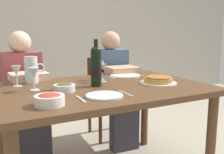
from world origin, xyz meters
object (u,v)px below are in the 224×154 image
object	(u,v)px
wine_bottle	(96,66)
chair_left	(21,100)
water_pitcher	(31,71)
dinner_plate_right_setting	(104,96)
chair_right	(106,91)
diner_left	(25,93)
dinner_plate_left_setting	(125,75)
diner_right	(115,84)
dining_table	(103,99)
wine_glass_centre	(102,69)
salad_bowl	(50,99)
wine_glass_left_diner	(100,67)
wine_glass_spare	(16,72)
wine_glass_right_diner	(34,74)
baked_tart	(158,80)
olive_bowl	(64,87)

from	to	relation	value
wine_bottle	chair_left	distance (m)	1.06
water_pitcher	dinner_plate_right_setting	bearing A→B (deg)	-64.14
wine_bottle	chair_right	xyz separation A→B (m)	(0.49, 0.85, -0.41)
dinner_plate_right_setting	diner_left	world-z (taller)	diner_left
dinner_plate_left_setting	diner_right	distance (m)	0.38
dining_table	wine_glass_centre	distance (m)	0.26
diner_left	dinner_plate_left_setting	bearing A→B (deg)	151.91
wine_bottle	dinner_plate_right_setting	bearing A→B (deg)	-105.01
wine_bottle	salad_bowl	distance (m)	0.55
wine_glass_centre	chair_right	distance (m)	0.89
salad_bowl	wine_glass_left_diner	world-z (taller)	wine_glass_left_diner
chair_left	wine_glass_centre	bearing A→B (deg)	121.43
wine_glass_centre	diner_right	xyz separation A→B (m)	(0.37, 0.49, -0.24)
water_pitcher	wine_glass_spare	bearing A→B (deg)	-144.95
wine_glass_left_diner	wine_glass_right_diner	size ratio (longest dim) A/B	0.99
wine_bottle	wine_glass_centre	size ratio (longest dim) A/B	2.38
dining_table	diner_left	world-z (taller)	diner_left
dining_table	dinner_plate_right_setting	bearing A→B (deg)	-113.29
baked_tart	wine_glass_right_diner	bearing A→B (deg)	167.42
wine_glass_spare	wine_glass_right_diner	bearing A→B (deg)	-64.95
diner_left	dining_table	bearing A→B (deg)	119.93
olive_bowl	diner_left	xyz separation A→B (m)	(-0.15, 0.70, -0.17)
dining_table	wine_glass_centre	world-z (taller)	wine_glass_centre
baked_tart	chair_left	xyz separation A→B (m)	(-0.87, 1.01, -0.29)
wine_glass_spare	chair_right	size ratio (longest dim) A/B	0.17
wine_glass_centre	dinner_plate_left_setting	bearing A→B (deg)	26.54
dinner_plate_right_setting	diner_left	bearing A→B (deg)	108.81
baked_tart	diner_left	distance (m)	1.17
wine_bottle	wine_glass_left_diner	distance (m)	0.28
diner_right	wine_glass_centre	bearing A→B (deg)	56.08
salad_bowl	dinner_plate_left_setting	bearing A→B (deg)	36.82
water_pitcher	diner_left	xyz separation A→B (m)	(-0.01, 0.30, -0.23)
dining_table	chair_left	world-z (taller)	chair_left
wine_glass_spare	baked_tart	bearing A→B (deg)	-21.66
diner_left	dinner_plate_right_setting	bearing A→B (deg)	105.23
water_pitcher	salad_bowl	distance (m)	0.68
dinner_plate_left_setting	diner_left	size ratio (longest dim) A/B	0.23
wine_glass_centre	wine_glass_left_diner	bearing A→B (deg)	73.67
diner_right	wine_glass_left_diner	bearing A→B (deg)	51.64
dinner_plate_left_setting	diner_left	distance (m)	0.90
diner_left	chair_right	size ratio (longest dim) A/B	1.33
dinner_plate_left_setting	wine_glass_centre	bearing A→B (deg)	-153.46
baked_tart	dinner_plate_right_setting	distance (m)	0.57
wine_glass_spare	diner_right	bearing A→B (deg)	19.86
dinner_plate_right_setting	chair_right	distance (m)	1.32
baked_tart	chair_right	bearing A→B (deg)	87.94
diner_left	chair_right	xyz separation A→B (m)	(0.90, 0.21, -0.12)
baked_tart	wine_glass_right_diner	xyz separation A→B (m)	(-0.88, 0.20, 0.08)
dining_table	baked_tart	xyz separation A→B (m)	(0.42, -0.10, 0.12)
wine_bottle	wine_glass_right_diner	xyz separation A→B (m)	(-0.42, 0.07, -0.03)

